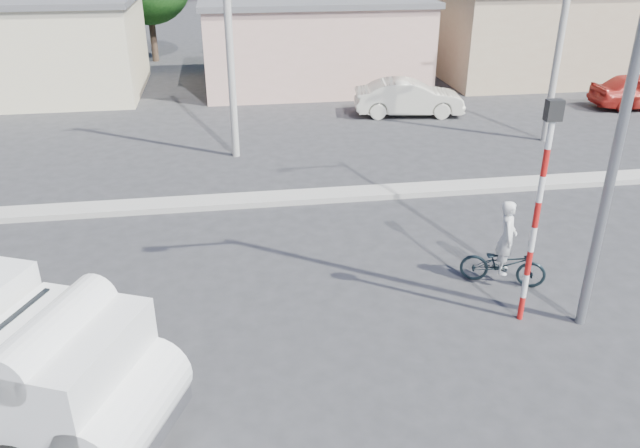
{
  "coord_description": "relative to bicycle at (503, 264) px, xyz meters",
  "views": [
    {
      "loc": [
        -2.24,
        -8.03,
        6.98
      ],
      "look_at": [
        -0.44,
        3.66,
        1.3
      ],
      "focal_mm": 35.0,
      "sensor_mm": 36.0,
      "label": 1
    }
  ],
  "objects": [
    {
      "name": "ground_plane",
      "position": [
        -3.38,
        -2.83,
        -0.47
      ],
      "size": [
        120.0,
        120.0,
        0.0
      ],
      "primitive_type": "plane",
      "color": "#2C2C2F",
      "rests_on": "ground"
    },
    {
      "name": "median",
      "position": [
        -3.38,
        5.17,
        -0.39
      ],
      "size": [
        40.0,
        0.8,
        0.16
      ],
      "primitive_type": "cube",
      "color": "#99968E",
      "rests_on": "ground"
    },
    {
      "name": "bicycle",
      "position": [
        0.0,
        0.0,
        0.0
      ],
      "size": [
        1.88,
        1.28,
        0.94
      ],
      "primitive_type": "imported",
      "rotation": [
        0.0,
        0.0,
        1.16
      ],
      "color": "black",
      "rests_on": "ground"
    },
    {
      "name": "cyclist",
      "position": [
        0.0,
        0.0,
        0.34
      ],
      "size": [
        0.59,
        0.7,
        1.62
      ],
      "primitive_type": "imported",
      "rotation": [
        0.0,
        0.0,
        1.16
      ],
      "color": "silver",
      "rests_on": "ground"
    },
    {
      "name": "car_cream",
      "position": [
        1.7,
        13.12,
        0.24
      ],
      "size": [
        4.48,
        2.05,
        1.42
      ],
      "primitive_type": "imported",
      "rotation": [
        0.0,
        0.0,
        1.44
      ],
      "color": "beige",
      "rests_on": "ground"
    },
    {
      "name": "traffic_pole",
      "position": [
        -0.18,
        -1.33,
        2.13
      ],
      "size": [
        0.28,
        0.18,
        4.36
      ],
      "color": "red",
      "rests_on": "ground"
    },
    {
      "name": "streetlight",
      "position": [
        0.76,
        -1.63,
        4.49
      ],
      "size": [
        2.34,
        0.22,
        9.0
      ],
      "color": "slate",
      "rests_on": "ground"
    },
    {
      "name": "building_row",
      "position": [
        -2.28,
        19.17,
        1.67
      ],
      "size": [
        37.8,
        7.3,
        4.44
      ],
      "color": "beige",
      "rests_on": "ground"
    },
    {
      "name": "utility_poles",
      "position": [
        -0.13,
        9.17,
        3.6
      ],
      "size": [
        35.4,
        0.24,
        8.0
      ],
      "color": "#99968E",
      "rests_on": "ground"
    }
  ]
}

